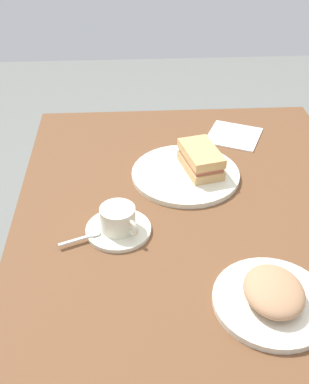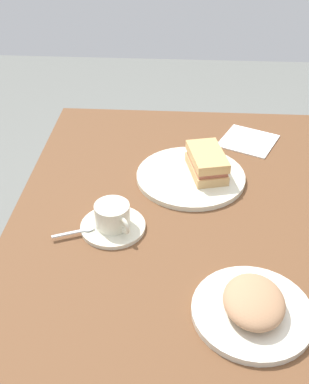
{
  "view_description": "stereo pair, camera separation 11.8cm",
  "coord_description": "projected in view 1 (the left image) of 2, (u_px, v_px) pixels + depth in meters",
  "views": [
    {
      "loc": [
        0.95,
        -0.15,
        1.47
      ],
      "look_at": [
        -0.01,
        -0.1,
        0.78
      ],
      "focal_mm": 45.03,
      "sensor_mm": 36.0,
      "label": 1
    },
    {
      "loc": [
        0.95,
        -0.04,
        1.47
      ],
      "look_at": [
        -0.01,
        -0.1,
        0.78
      ],
      "focal_mm": 45.03,
      "sensor_mm": 36.0,
      "label": 2
    }
  ],
  "objects": [
    {
      "name": "ground_plane",
      "position": [
        183.0,
        377.0,
        1.64
      ],
      "size": [
        6.0,
        6.0,
        0.0
      ],
      "primitive_type": "plane",
      "color": "slate"
    },
    {
      "name": "dining_table",
      "position": [
        192.0,
        228.0,
        1.25
      ],
      "size": [
        1.03,
        0.88,
        0.75
      ],
      "color": "brown",
      "rests_on": "ground_plane"
    },
    {
      "name": "sandwich_plate",
      "position": [
        185.0,
        174.0,
        1.29
      ],
      "size": [
        0.29,
        0.29,
        0.01
      ],
      "primitive_type": "cylinder",
      "color": "silver",
      "rests_on": "dining_table"
    },
    {
      "name": "sandwich_front",
      "position": [
        201.0,
        159.0,
        1.28
      ],
      "size": [
        0.16,
        0.11,
        0.06
      ],
      "color": "tan",
      "rests_on": "sandwich_plate"
    },
    {
      "name": "coffee_saucer",
      "position": [
        118.0,
        230.0,
        1.11
      ],
      "size": [
        0.15,
        0.15,
        0.01
      ],
      "primitive_type": "cylinder",
      "color": "beige",
      "rests_on": "dining_table"
    },
    {
      "name": "coffee_cup",
      "position": [
        118.0,
        218.0,
        1.08
      ],
      "size": [
        0.09,
        0.09,
        0.06
      ],
      "color": "silver",
      "rests_on": "coffee_saucer"
    },
    {
      "name": "spoon",
      "position": [
        87.0,
        236.0,
        1.08
      ],
      "size": [
        0.05,
        0.1,
        0.01
      ],
      "color": "silver",
      "rests_on": "coffee_saucer"
    },
    {
      "name": "side_plate",
      "position": [
        272.0,
        301.0,
        0.93
      ],
      "size": [
        0.23,
        0.23,
        0.01
      ],
      "primitive_type": "cylinder",
      "color": "silver",
      "rests_on": "dining_table"
    },
    {
      "name": "side_food_pile",
      "position": [
        274.0,
        291.0,
        0.91
      ],
      "size": [
        0.14,
        0.12,
        0.04
      ],
      "primitive_type": "ellipsoid",
      "color": "#AD7E58",
      "rests_on": "side_plate"
    },
    {
      "name": "napkin",
      "position": [
        234.0,
        136.0,
        1.47
      ],
      "size": [
        0.2,
        0.2,
        0.0
      ],
      "primitive_type": "cube",
      "rotation": [
        0.0,
        0.0,
        -0.43
      ],
      "color": "white",
      "rests_on": "dining_table"
    }
  ]
}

